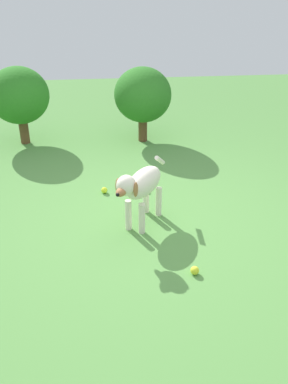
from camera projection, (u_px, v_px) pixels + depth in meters
name	position (u px, v px, depth m)	size (l,w,h in m)	color
ground	(150.00, 224.00, 3.61)	(14.00, 14.00, 0.00)	#548C42
dog	(141.00, 185.00, 3.42)	(0.76, 0.54, 0.60)	silver
tennis_ball_0	(104.00, 190.00, 4.15)	(0.07, 0.07, 0.07)	#CAE22C
tennis_ball_1	(195.00, 270.00, 2.95)	(0.07, 0.07, 0.07)	yellow
tennis_ball_2	(145.00, 189.00, 4.18)	(0.07, 0.07, 0.07)	#CFD63E
shrub_near	(19.00, 96.00, 5.27)	(0.89, 0.80, 1.05)	brown
shrub_far	(143.00, 95.00, 5.36)	(0.87, 0.79, 1.03)	brown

